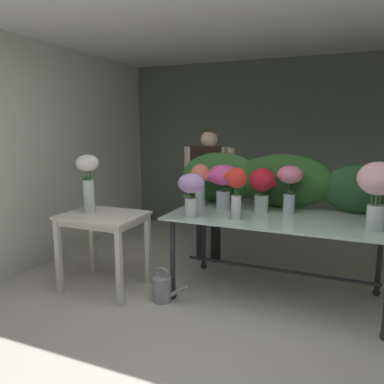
% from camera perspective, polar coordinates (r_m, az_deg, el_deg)
% --- Properties ---
extents(ground_plane, '(8.46, 8.46, 0.00)m').
position_cam_1_polar(ground_plane, '(4.13, 8.40, -13.27)').
color(ground_plane, beige).
extents(wall_back, '(4.90, 0.12, 2.60)m').
position_cam_1_polar(wall_back, '(5.69, 13.62, 6.51)').
color(wall_back, slate).
rests_on(wall_back, ground).
extents(wall_left, '(0.12, 3.97, 2.60)m').
position_cam_1_polar(wall_left, '(5.00, -19.66, 5.74)').
color(wall_left, silver).
rests_on(wall_left, ground).
extents(ceiling_slab, '(5.02, 3.97, 0.12)m').
position_cam_1_polar(ceiling_slab, '(3.93, 9.50, 25.20)').
color(ceiling_slab, silver).
rests_on(ceiling_slab, wall_back).
extents(display_table_glass, '(2.02, 1.02, 0.81)m').
position_cam_1_polar(display_table_glass, '(3.56, 13.28, -5.32)').
color(display_table_glass, silver).
rests_on(display_table_glass, ground).
extents(side_table_white, '(0.79, 0.61, 0.78)m').
position_cam_1_polar(side_table_white, '(3.77, -13.62, -4.83)').
color(side_table_white, silver).
rests_on(side_table_white, ground).
extents(florist, '(0.63, 0.24, 1.59)m').
position_cam_1_polar(florist, '(4.39, 2.59, 1.60)').
color(florist, '#232328').
rests_on(florist, ground).
extents(foliage_backdrop, '(2.24, 0.30, 0.55)m').
position_cam_1_polar(foliage_backdrop, '(3.88, 13.09, 1.60)').
color(foliage_backdrop, '#387033').
rests_on(foliage_backdrop, display_table_glass).
extents(vase_crimson_anemones, '(0.26, 0.24, 0.43)m').
position_cam_1_polar(vase_crimson_anemones, '(3.63, 10.82, 0.98)').
color(vase_crimson_anemones, silver).
rests_on(vase_crimson_anemones, display_table_glass).
extents(vase_scarlet_stock, '(0.21, 0.19, 0.47)m').
position_cam_1_polar(vase_scarlet_stock, '(3.29, 6.89, 0.91)').
color(vase_scarlet_stock, silver).
rests_on(vase_scarlet_stock, display_table_glass).
extents(vase_coral_hydrangea, '(0.23, 0.20, 0.44)m').
position_cam_1_polar(vase_coral_hydrangea, '(3.83, 1.37, 1.77)').
color(vase_coral_hydrangea, silver).
rests_on(vase_coral_hydrangea, display_table_glass).
extents(vase_fuchsia_carnations, '(0.33, 0.31, 0.45)m').
position_cam_1_polar(vase_fuchsia_carnations, '(3.68, 4.86, 1.91)').
color(vase_fuchsia_carnations, silver).
rests_on(vase_fuchsia_carnations, display_table_glass).
extents(vase_lilac_ranunculus, '(0.25, 0.25, 0.40)m').
position_cam_1_polar(vase_lilac_ranunculus, '(3.35, -0.10, 0.42)').
color(vase_lilac_ranunculus, silver).
rests_on(vase_lilac_ranunculus, display_table_glass).
extents(vase_rosy_freesia, '(0.24, 0.24, 0.46)m').
position_cam_1_polar(vase_rosy_freesia, '(3.62, 14.93, 1.56)').
color(vase_rosy_freesia, silver).
rests_on(vase_rosy_freesia, display_table_glass).
extents(vase_blush_lilies, '(0.32, 0.32, 0.55)m').
position_cam_1_polar(vase_blush_lilies, '(3.25, 26.96, 0.98)').
color(vase_blush_lilies, silver).
rests_on(vase_blush_lilies, display_table_glass).
extents(vase_white_roses_tall, '(0.24, 0.23, 0.58)m').
position_cam_1_polar(vase_white_roses_tall, '(3.78, -15.89, 2.23)').
color(vase_white_roses_tall, silver).
rests_on(vase_white_roses_tall, side_table_white).
extents(watering_can, '(0.35, 0.18, 0.34)m').
position_cam_1_polar(watering_can, '(3.59, -4.60, -14.71)').
color(watering_can, '#999EA3').
rests_on(watering_can, ground).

